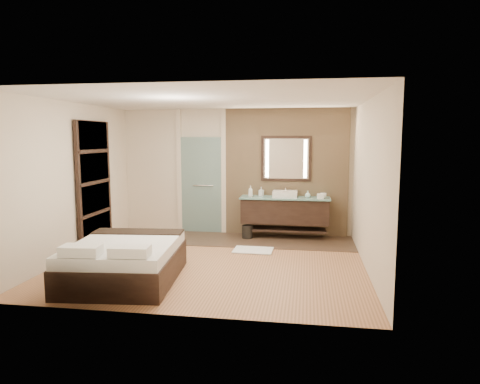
% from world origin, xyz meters
% --- Properties ---
extents(floor, '(5.00, 5.00, 0.00)m').
position_xyz_m(floor, '(0.00, 0.00, 0.00)').
color(floor, brown).
rests_on(floor, ground).
extents(tile_strip, '(3.80, 1.30, 0.01)m').
position_xyz_m(tile_strip, '(0.60, 1.60, 0.01)').
color(tile_strip, '#3B2920').
rests_on(tile_strip, floor).
extents(stone_wall, '(2.60, 0.08, 2.70)m').
position_xyz_m(stone_wall, '(1.10, 2.21, 1.35)').
color(stone_wall, tan).
rests_on(stone_wall, floor).
extents(vanity, '(1.85, 0.55, 0.88)m').
position_xyz_m(vanity, '(1.10, 1.92, 0.58)').
color(vanity, black).
rests_on(vanity, stone_wall).
extents(mirror_unit, '(1.06, 0.04, 0.96)m').
position_xyz_m(mirror_unit, '(1.10, 2.16, 1.65)').
color(mirror_unit, black).
rests_on(mirror_unit, stone_wall).
extents(frosted_door, '(1.10, 0.12, 2.70)m').
position_xyz_m(frosted_door, '(-0.75, 2.20, 1.14)').
color(frosted_door, '#A1CCC5').
rests_on(frosted_door, floor).
extents(shoji_partition, '(0.06, 1.20, 2.40)m').
position_xyz_m(shoji_partition, '(-2.43, 0.60, 1.21)').
color(shoji_partition, black).
rests_on(shoji_partition, floor).
extents(bed, '(1.64, 1.97, 0.71)m').
position_xyz_m(bed, '(-1.07, -1.16, 0.29)').
color(bed, black).
rests_on(bed, floor).
extents(bath_mat, '(0.73, 0.52, 0.02)m').
position_xyz_m(bath_mat, '(0.58, 0.77, 0.02)').
color(bath_mat, white).
rests_on(bath_mat, floor).
extents(waste_bin, '(0.29, 0.29, 0.28)m').
position_xyz_m(waste_bin, '(0.34, 1.73, 0.14)').
color(waste_bin, black).
rests_on(waste_bin, floor).
extents(tissue_box, '(0.14, 0.14, 0.10)m').
position_xyz_m(tissue_box, '(1.82, 1.78, 0.92)').
color(tissue_box, white).
rests_on(tissue_box, vanity).
extents(soap_bottle_a, '(0.12, 0.12, 0.23)m').
position_xyz_m(soap_bottle_a, '(0.38, 1.85, 0.98)').
color(soap_bottle_a, white).
rests_on(soap_bottle_a, vanity).
extents(soap_bottle_b, '(0.11, 0.11, 0.19)m').
position_xyz_m(soap_bottle_b, '(0.59, 2.02, 0.96)').
color(soap_bottle_b, '#B2B2B2').
rests_on(soap_bottle_b, vanity).
extents(soap_bottle_c, '(0.15, 0.15, 0.14)m').
position_xyz_m(soap_bottle_c, '(1.56, 1.89, 0.94)').
color(soap_bottle_c, silver).
rests_on(soap_bottle_c, vanity).
extents(cup, '(0.15, 0.15, 0.10)m').
position_xyz_m(cup, '(1.88, 1.92, 0.92)').
color(cup, white).
rests_on(cup, vanity).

